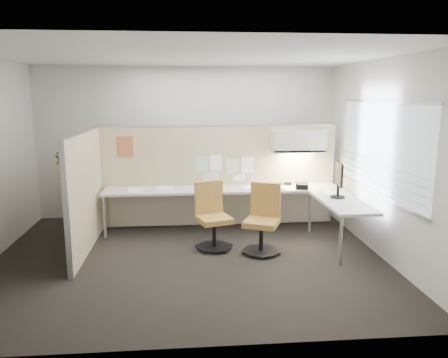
{
  "coord_description": "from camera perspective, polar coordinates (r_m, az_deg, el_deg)",
  "views": [
    {
      "loc": [
        -0.03,
        -5.92,
        2.32
      ],
      "look_at": [
        0.57,
        0.8,
        0.98
      ],
      "focal_mm": 35.0,
      "sensor_mm": 36.0,
      "label": 1
    }
  ],
  "objects": [
    {
      "name": "floor",
      "position": [
        6.36,
        -4.58,
        -10.27
      ],
      "size": [
        5.5,
        4.5,
        0.01
      ],
      "primitive_type": "cube",
      "color": "black",
      "rests_on": "ground"
    },
    {
      "name": "ceiling",
      "position": [
        5.94,
        -5.01,
        15.85
      ],
      "size": [
        5.5,
        4.5,
        0.01
      ],
      "primitive_type": "cube",
      "color": "white",
      "rests_on": "wall_back"
    },
    {
      "name": "pinned_papers",
      "position": [
        7.63,
        -0.08,
        1.48
      ],
      "size": [
        1.01,
        0.0,
        0.47
      ],
      "color": "#8CBF8C",
      "rests_on": "partition_back"
    },
    {
      "name": "monitor",
      "position": [
        6.89,
        14.75,
        0.18
      ],
      "size": [
        0.22,
        0.52,
        0.55
      ],
      "rotation": [
        0.0,
        0.0,
        1.41
      ],
      "color": "black",
      "rests_on": "desk"
    },
    {
      "name": "paper_stack_0",
      "position": [
        7.35,
        -11.52,
        -1.41
      ],
      "size": [
        0.28,
        0.33,
        0.03
      ],
      "primitive_type": "cube",
      "rotation": [
        0.0,
        0.0,
        0.16
      ],
      "color": "white",
      "rests_on": "desk"
    },
    {
      "name": "task_light_strip",
      "position": [
        7.63,
        9.6,
        3.36
      ],
      "size": [
        0.6,
        0.06,
        0.02
      ],
      "primitive_type": "cube",
      "color": "#FFEABF",
      "rests_on": "overhead_bin"
    },
    {
      "name": "chair_left",
      "position": [
        6.61,
        -1.53,
        -5.11
      ],
      "size": [
        0.58,
        0.6,
        0.99
      ],
      "rotation": [
        0.0,
        0.0,
        0.31
      ],
      "color": "black",
      "rests_on": "floor"
    },
    {
      "name": "paper_stack_2",
      "position": [
        7.32,
        -2.62,
        -1.21
      ],
      "size": [
        0.24,
        0.31,
        0.04
      ],
      "primitive_type": "cube",
      "rotation": [
        0.0,
        0.0,
        0.03
      ],
      "color": "white",
      "rests_on": "desk"
    },
    {
      "name": "overhead_bin",
      "position": [
        7.6,
        9.65,
        4.93
      ],
      "size": [
        0.9,
        0.36,
        0.38
      ],
      "primitive_type": "cube",
      "color": "beige",
      "rests_on": "partition_back"
    },
    {
      "name": "tape_dispenser",
      "position": [
        7.6,
        7.17,
        -0.73
      ],
      "size": [
        0.11,
        0.07,
        0.06
      ],
      "primitive_type": "cube",
      "rotation": [
        0.0,
        0.0,
        0.13
      ],
      "color": "black",
      "rests_on": "desk"
    },
    {
      "name": "phone",
      "position": [
        7.46,
        10.1,
        -0.87
      ],
      "size": [
        0.24,
        0.23,
        0.12
      ],
      "rotation": [
        0.0,
        0.0,
        -0.22
      ],
      "color": "black",
      "rests_on": "desk"
    },
    {
      "name": "paper_stack_1",
      "position": [
        7.41,
        -7.75,
        -1.2
      ],
      "size": [
        0.27,
        0.33,
        0.02
      ],
      "primitive_type": "cube",
      "rotation": [
        0.0,
        0.0,
        -0.16
      ],
      "color": "white",
      "rests_on": "desk"
    },
    {
      "name": "wall_back",
      "position": [
        8.22,
        -4.89,
        4.74
      ],
      "size": [
        5.5,
        0.02,
        2.8
      ],
      "primitive_type": "cube",
      "color": "beige",
      "rests_on": "ground"
    },
    {
      "name": "paper_stack_6",
      "position": [
        7.36,
        4.83,
        -1.23
      ],
      "size": [
        0.3,
        0.35,
        0.02
      ],
      "primitive_type": "cube",
      "rotation": [
        0.0,
        0.0,
        -0.27
      ],
      "color": "white",
      "rests_on": "desk"
    },
    {
      "name": "wall_right",
      "position": [
        6.6,
        19.85,
        2.53
      ],
      "size": [
        0.02,
        4.5,
        2.8
      ],
      "primitive_type": "cube",
      "color": "beige",
      "rests_on": "ground"
    },
    {
      "name": "window_pane",
      "position": [
        6.57,
        19.73,
        3.82
      ],
      "size": [
        0.01,
        2.8,
        1.3
      ],
      "primitive_type": "cube",
      "color": "#9FABB9",
      "rests_on": "wall_right"
    },
    {
      "name": "chair_right",
      "position": [
        6.45,
        5.08,
        -5.52
      ],
      "size": [
        0.62,
        0.63,
        1.0
      ],
      "rotation": [
        0.0,
        0.0,
        -0.42
      ],
      "color": "black",
      "rests_on": "floor"
    },
    {
      "name": "paper_stack_5",
      "position": [
        7.18,
        13.89,
        -1.86
      ],
      "size": [
        0.27,
        0.33,
        0.02
      ],
      "primitive_type": "cube",
      "rotation": [
        0.0,
        0.0,
        0.13
      ],
      "color": "white",
      "rests_on": "desk"
    },
    {
      "name": "wall_front",
      "position": [
        3.78,
        -4.55,
        -2.88
      ],
      "size": [
        5.5,
        0.02,
        2.8
      ],
      "primitive_type": "cube",
      "color": "beige",
      "rests_on": "ground"
    },
    {
      "name": "partition_back",
      "position": [
        7.68,
        -0.7,
        0.36
      ],
      "size": [
        4.1,
        0.06,
        1.75
      ],
      "primitive_type": "cube",
      "color": "tan",
      "rests_on": "floor"
    },
    {
      "name": "poster",
      "position": [
        7.61,
        -12.82,
        4.13
      ],
      "size": [
        0.28,
        0.0,
        0.35
      ],
      "primitive_type": "cube",
      "color": "orange",
      "rests_on": "partition_back"
    },
    {
      "name": "desk",
      "position": [
        7.32,
        2.57,
        -2.39
      ],
      "size": [
        4.0,
        2.07,
        0.73
      ],
      "color": "beige",
      "rests_on": "floor"
    },
    {
      "name": "partition_left",
      "position": [
        6.74,
        -17.59,
        -1.7
      ],
      "size": [
        0.06,
        2.2,
        1.75
      ],
      "primitive_type": "cube",
      "color": "tan",
      "rests_on": "floor"
    },
    {
      "name": "coat_hook",
      "position": [
        5.85,
        -20.47,
        1.73
      ],
      "size": [
        0.18,
        0.41,
        1.26
      ],
      "color": "silver",
      "rests_on": "partition_left"
    },
    {
      "name": "paper_stack_4",
      "position": [
        7.44,
        6.9,
        -1.14
      ],
      "size": [
        0.24,
        0.31,
        0.02
      ],
      "primitive_type": "cube",
      "rotation": [
        0.0,
        0.0,
        0.05
      ],
      "color": "white",
      "rests_on": "desk"
    },
    {
      "name": "paper_stack_3",
      "position": [
        7.41,
        3.32,
        -1.14
      ],
      "size": [
        0.24,
        0.31,
        0.02
      ],
      "primitive_type": "cube",
      "rotation": [
        0.0,
        0.0,
        -0.04
      ],
      "color": "white",
      "rests_on": "desk"
    },
    {
      "name": "stapler",
      "position": [
        7.72,
        8.29,
        -0.62
      ],
      "size": [
        0.14,
        0.05,
        0.05
      ],
      "primitive_type": "cube",
      "rotation": [
        0.0,
        0.0,
        -0.07
      ],
      "color": "black",
      "rests_on": "desk"
    }
  ]
}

